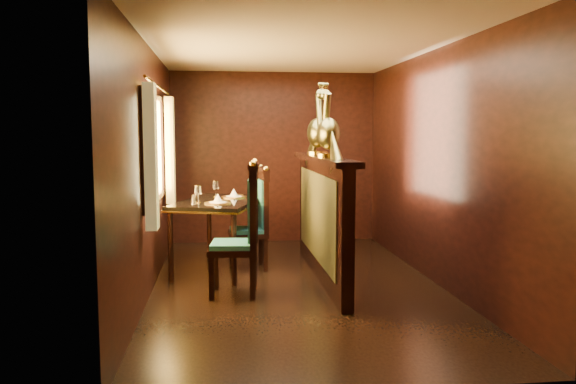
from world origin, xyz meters
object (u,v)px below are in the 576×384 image
at_px(peacock_left, 329,120).
at_px(chair_right, 257,215).
at_px(dining_table, 220,206).
at_px(peacock_right, 318,120).
at_px(chair_left, 246,225).

bearing_deg(peacock_left, chair_right, 127.92).
xyz_separation_m(dining_table, peacock_right, (1.13, -0.18, 1.01)).
height_order(dining_table, peacock_left, peacock_left).
bearing_deg(dining_table, peacock_right, 8.63).
xyz_separation_m(dining_table, chair_left, (0.26, -1.05, -0.05)).
distance_m(chair_left, chair_right, 1.11).
height_order(chair_right, peacock_left, peacock_left).
bearing_deg(chair_right, peacock_right, -23.32).
bearing_deg(peacock_right, chair_left, -135.17).
relative_size(chair_left, chair_right, 1.10).
bearing_deg(dining_table, chair_right, 23.25).
xyz_separation_m(chair_left, peacock_left, (0.87, 0.21, 1.05)).
relative_size(dining_table, peacock_right, 1.98).
relative_size(peacock_left, peacock_right, 0.97).
bearing_deg(dining_table, peacock_left, -18.65).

